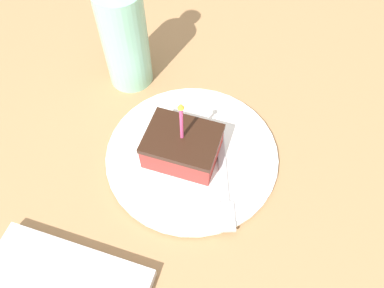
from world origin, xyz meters
The scene contains 5 objects.
ground_plane centered at (0.00, 0.00, -0.02)m, with size 2.40×2.40×0.04m.
plate centered at (0.02, 0.01, 0.01)m, with size 0.28×0.28×0.01m.
cake_slice centered at (0.01, 0.03, 0.04)m, with size 0.08×0.11×0.13m.
fork centered at (-0.02, -0.05, 0.02)m, with size 0.17×0.08×0.01m.
bottle centered at (0.15, 0.17, 0.10)m, with size 0.08×0.08×0.25m.
Camera 1 is at (-0.29, -0.08, 0.52)m, focal length 35.00 mm.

